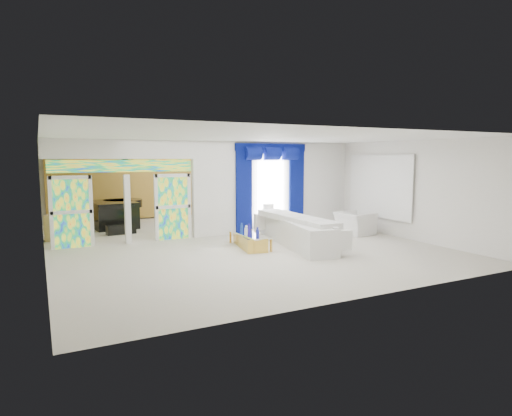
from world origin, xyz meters
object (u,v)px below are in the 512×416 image
white_sofa (297,232)px  armchair (355,223)px  grand_piano (113,214)px  console_table (276,226)px  coffee_table (250,241)px

white_sofa → armchair: bearing=24.2°
grand_piano → armchair: bearing=-41.9°
white_sofa → armchair: size_ratio=3.47×
console_table → armchair: bearing=-36.9°
armchair → coffee_table: bearing=90.2°
coffee_table → armchair: (3.97, 0.34, 0.17)m
armchair → grand_piano: (-6.81, 5.05, 0.11)m
coffee_table → grand_piano: (-2.84, 5.39, 0.28)m
coffee_table → grand_piano: size_ratio=0.91×
coffee_table → armchair: armchair is taller
console_table → coffee_table: bearing=-135.3°
white_sofa → console_table: (0.55, 2.19, -0.18)m
console_table → grand_piano: size_ratio=0.61×
white_sofa → grand_piano: grand_piano is taller
white_sofa → grand_piano: size_ratio=2.08×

